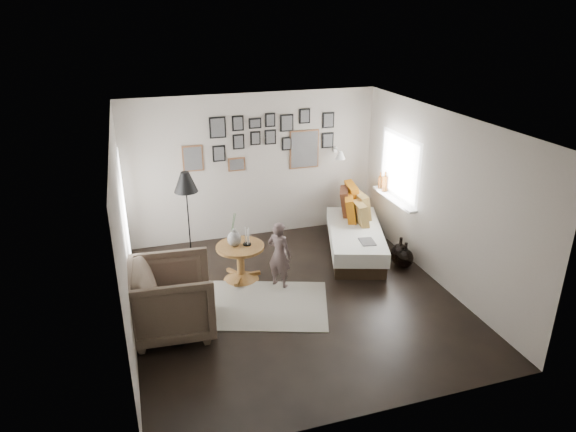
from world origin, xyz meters
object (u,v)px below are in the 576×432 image
object	(u,v)px
magazine_basket	(178,326)
demijohn_large	(400,254)
daybed	(353,234)
demijohn_small	(405,258)
child	(279,255)
floor_lamp	(186,186)
pedestal_table	(241,264)
vase	(234,236)
armchair	(173,298)

from	to	relation	value
magazine_basket	demijohn_large	distance (m)	3.82
daybed	demijohn_small	xyz separation A→B (m)	(0.55, -0.83, -0.15)
daybed	child	xyz separation A→B (m)	(-1.56, -0.79, 0.22)
floor_lamp	demijohn_small	size ratio (longest dim) A/B	3.65
demijohn_large	demijohn_small	world-z (taller)	demijohn_large
floor_lamp	child	world-z (taller)	floor_lamp
pedestal_table	demijohn_large	world-z (taller)	pedestal_table
vase	magazine_basket	world-z (taller)	vase
vase	magazine_basket	size ratio (longest dim) A/B	1.35
pedestal_table	demijohn_small	distance (m)	2.65
pedestal_table	vase	xyz separation A→B (m)	(-0.08, 0.02, 0.47)
floor_lamp	pedestal_table	bearing A→B (deg)	-47.60
daybed	magazine_basket	size ratio (longest dim) A/B	5.51
pedestal_table	vase	distance (m)	0.48
armchair	floor_lamp	distance (m)	2.05
pedestal_table	daybed	distance (m)	2.12
vase	demijohn_small	distance (m)	2.80
daybed	demijohn_small	size ratio (longest dim) A/B	4.95
daybed	floor_lamp	distance (m)	2.95
pedestal_table	floor_lamp	size ratio (longest dim) A/B	0.46
demijohn_small	magazine_basket	bearing A→B (deg)	-166.99
pedestal_table	armchair	size ratio (longest dim) A/B	0.70
daybed	floor_lamp	xyz separation A→B (m)	(-2.74, 0.31, 1.06)
daybed	child	bearing A→B (deg)	-134.62
armchair	magazine_basket	xyz separation A→B (m)	(0.02, -0.21, -0.29)
vase	demijohn_large	size ratio (longest dim) A/B	1.10
armchair	demijohn_large	distance (m)	3.80
demijohn_large	demijohn_small	xyz separation A→B (m)	(0.03, -0.12, -0.02)
pedestal_table	child	distance (m)	0.68
pedestal_table	magazine_basket	distance (m)	1.68
demijohn_large	demijohn_small	distance (m)	0.13
armchair	floor_lamp	xyz separation A→B (m)	(0.45, 1.79, 0.89)
pedestal_table	floor_lamp	distance (m)	1.48
pedestal_table	child	bearing A→B (deg)	-35.57
magazine_basket	floor_lamp	bearing A→B (deg)	77.75
vase	armchair	distance (m)	1.52
armchair	demijohn_large	bearing A→B (deg)	-74.18
vase	daybed	bearing A→B (deg)	10.61
pedestal_table	demijohn_large	distance (m)	2.61
vase	pedestal_table	bearing A→B (deg)	-14.04
magazine_basket	child	size ratio (longest dim) A/B	0.37
demijohn_large	demijohn_small	bearing A→B (deg)	-76.66
vase	armchair	bearing A→B (deg)	-133.98
floor_lamp	demijohn_small	xyz separation A→B (m)	(3.29, -1.14, -1.21)
armchair	demijohn_small	size ratio (longest dim) A/B	2.42
magazine_basket	child	distance (m)	1.88
child	armchair	bearing A→B (deg)	70.69
vase	child	distance (m)	0.74
floor_lamp	demijohn_large	world-z (taller)	floor_lamp
daybed	demijohn_large	xyz separation A→B (m)	(0.52, -0.71, -0.12)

